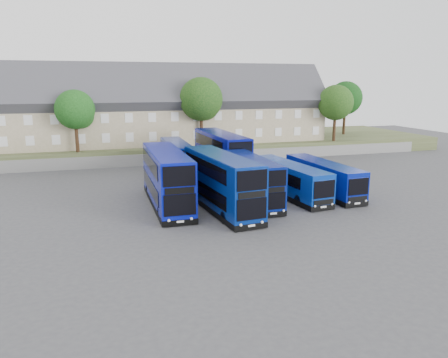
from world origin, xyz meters
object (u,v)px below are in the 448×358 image
(tree_west, at_px, (76,111))
(tree_east, at_px, (336,104))
(coach_east_a, at_px, (289,180))
(tree_far, at_px, (346,99))
(tree_mid, at_px, (202,101))
(dd_front_mid, at_px, (221,183))
(dd_front_left, at_px, (167,179))

(tree_west, relative_size, tree_east, 0.94)
(coach_east_a, distance_m, tree_far, 36.23)
(tree_mid, bearing_deg, coach_east_a, -81.52)
(tree_mid, height_order, tree_far, tree_mid)
(coach_east_a, xyz_separation_m, tree_east, (16.88, 20.40, 5.89))
(dd_front_mid, bearing_deg, tree_mid, 74.05)
(dd_front_left, bearing_deg, dd_front_mid, -31.49)
(dd_front_mid, xyz_separation_m, coach_east_a, (7.41, 2.58, -0.78))
(tree_west, distance_m, tree_mid, 16.04)
(dd_front_mid, xyz_separation_m, tree_far, (30.30, 29.98, 5.44))
(coach_east_a, xyz_separation_m, tree_west, (-19.12, 20.40, 5.55))
(tree_west, bearing_deg, dd_front_left, -69.58)
(dd_front_mid, distance_m, coach_east_a, 7.89)
(dd_front_mid, height_order, tree_mid, tree_mid)
(dd_front_mid, xyz_separation_m, tree_east, (24.30, 22.98, 5.10))
(tree_west, xyz_separation_m, tree_mid, (16.00, 0.50, 1.02))
(dd_front_left, xyz_separation_m, coach_east_a, (11.52, 0.00, -0.84))
(dd_front_mid, bearing_deg, tree_east, 37.82)
(tree_west, height_order, tree_far, tree_far)
(tree_west, height_order, tree_east, tree_east)
(dd_front_left, xyz_separation_m, dd_front_mid, (4.11, -2.58, -0.06))
(dd_front_mid, distance_m, tree_far, 42.97)
(dd_front_mid, relative_size, coach_east_a, 1.04)
(tree_far, bearing_deg, coach_east_a, -129.87)
(tree_mid, bearing_deg, tree_far, 14.04)
(coach_east_a, bearing_deg, dd_front_mid, -166.48)
(coach_east_a, distance_m, tree_east, 27.12)
(dd_front_mid, bearing_deg, dd_front_left, 142.30)
(tree_far, bearing_deg, tree_west, -170.54)
(coach_east_a, relative_size, tree_mid, 1.24)
(dd_front_mid, height_order, tree_west, tree_west)
(tree_west, xyz_separation_m, tree_far, (42.00, 7.00, 0.68))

